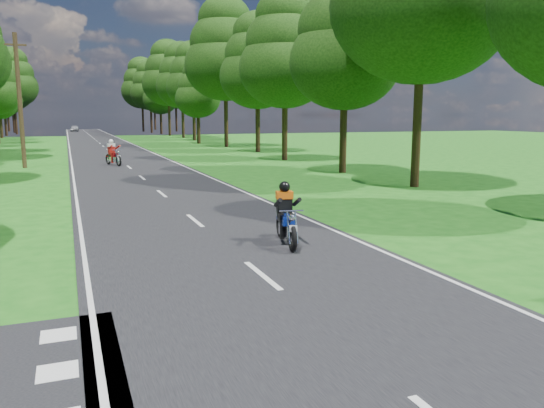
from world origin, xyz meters
name	(u,v)px	position (x,y,z in m)	size (l,w,h in m)	color
ground	(303,310)	(0.00, 0.00, 0.00)	(160.00, 160.00, 0.00)	#195B14
main_road	(103,146)	(0.00, 50.00, 0.01)	(7.00, 140.00, 0.02)	black
road_markings	(103,147)	(-0.14, 48.13, 0.02)	(7.40, 140.00, 0.01)	silver
treeline	(107,72)	(1.43, 60.06, 8.25)	(40.00, 115.35, 14.78)	black
telegraph_pole	(20,100)	(-6.00, 28.00, 4.07)	(1.20, 0.26, 8.00)	#382616
rider_near_blue	(286,213)	(1.46, 4.26, 0.80)	(0.62, 1.87, 1.56)	#0D2697
rider_far_red	(113,152)	(-0.79, 27.60, 0.85)	(0.67, 2.00, 1.66)	#9F0C14
distant_car	(75,128)	(-1.91, 103.76, 0.65)	(1.48, 3.68, 1.25)	#A8ABAF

